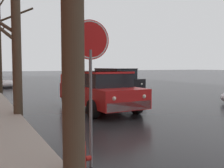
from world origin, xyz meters
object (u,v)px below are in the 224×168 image
bare_tree_second_along_sidewalk (14,37)px  suv_black_parked_kerbside_close (115,80)px  fire_hydrant (80,157)px  stop_sign_at_corner (90,54)px  bare_tree_mid_block (0,37)px  pickup_truck_red_approaching_near_lane (100,91)px  sedan_green_parked_kerbside_mid (86,80)px

bare_tree_second_along_sidewalk → suv_black_parked_kerbside_close: 9.41m
bare_tree_second_along_sidewalk → fire_hydrant: (0.28, -6.35, -2.76)m
bare_tree_second_along_sidewalk → fire_hydrant: bearing=-87.5°
stop_sign_at_corner → bare_tree_second_along_sidewalk: bearing=96.0°
bare_tree_second_along_sidewalk → bare_tree_mid_block: 8.73m
pickup_truck_red_approaching_near_lane → fire_hydrant: pickup_truck_red_approaching_near_lane is taller
bare_tree_mid_block → suv_black_parked_kerbside_close: bare_tree_mid_block is taller
pickup_truck_red_approaching_near_lane → stop_sign_at_corner: size_ratio=1.84×
suv_black_parked_kerbside_close → stop_sign_at_corner: stop_sign_at_corner is taller
fire_hydrant → bare_tree_second_along_sidewalk: bearing=92.5°
sedan_green_parked_kerbside_mid → fire_hydrant: (-7.13, -17.34, -0.39)m
bare_tree_second_along_sidewalk → pickup_truck_red_approaching_near_lane: 4.14m
bare_tree_mid_block → suv_black_parked_kerbside_close: (7.23, -3.25, -3.01)m
bare_tree_mid_block → pickup_truck_red_approaching_near_lane: bearing=-69.8°
bare_tree_mid_block → sedan_green_parked_kerbside_mid: bare_tree_mid_block is taller
stop_sign_at_corner → suv_black_parked_kerbside_close: bearing=59.5°
sedan_green_parked_kerbside_mid → suv_black_parked_kerbside_close: bearing=-90.3°
bare_tree_mid_block → sedan_green_parked_kerbside_mid: (7.26, 2.30, -3.25)m
fire_hydrant → suv_black_parked_kerbside_close: bearing=58.9°
pickup_truck_red_approaching_near_lane → bare_tree_mid_block: bearing=110.2°
bare_tree_second_along_sidewalk → pickup_truck_red_approaching_near_lane: (3.47, -0.34, -2.23)m
bare_tree_mid_block → pickup_truck_red_approaching_near_lane: size_ratio=1.46×
stop_sign_at_corner → pickup_truck_red_approaching_near_lane: bearing=63.5°
bare_tree_second_along_sidewalk → sedan_green_parked_kerbside_mid: size_ratio=1.60×
bare_tree_mid_block → fire_hydrant: (0.13, -15.03, -3.64)m
suv_black_parked_kerbside_close → fire_hydrant: size_ratio=6.72×
bare_tree_mid_block → suv_black_parked_kerbside_close: size_ratio=1.61×
bare_tree_second_along_sidewalk → suv_black_parked_kerbside_close: bare_tree_second_along_sidewalk is taller
sedan_green_parked_kerbside_mid → fire_hydrant: size_ratio=5.60×
suv_black_parked_kerbside_close → stop_sign_at_corner: size_ratio=1.66×
pickup_truck_red_approaching_near_lane → suv_black_parked_kerbside_close: (3.91, 5.77, 0.11)m
bare_tree_second_along_sidewalk → stop_sign_at_corner: bare_tree_second_along_sidewalk is taller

